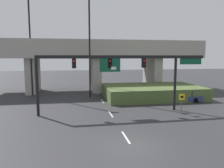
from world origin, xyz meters
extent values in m
plane|color=#2D2D30|center=(0.00, 0.00, 0.00)|extent=(160.00, 160.00, 0.00)
cube|color=silver|center=(0.00, 1.48, 0.00)|extent=(0.14, 2.40, 0.01)
cube|color=silver|center=(0.00, 7.98, 0.00)|extent=(0.14, 2.40, 0.01)
cube|color=silver|center=(0.00, 14.48, 0.00)|extent=(0.14, 2.40, 0.01)
cube|color=silver|center=(0.00, 20.98, 0.00)|extent=(0.14, 2.40, 0.01)
cylinder|color=black|center=(-7.12, 8.51, 2.96)|extent=(0.28, 0.28, 5.92)
cylinder|color=black|center=(7.12, 8.51, 2.96)|extent=(0.28, 0.28, 5.92)
cube|color=black|center=(1.53, 8.51, 5.76)|extent=(17.30, 0.32, 0.32)
cube|color=black|center=(-3.56, 8.51, 5.12)|extent=(0.40, 0.28, 0.95)
sphere|color=red|center=(-3.56, 8.34, 5.33)|extent=(0.22, 0.22, 0.22)
sphere|color=black|center=(-3.56, 8.34, 4.91)|extent=(0.22, 0.22, 0.22)
cube|color=black|center=(0.00, 8.51, 5.12)|extent=(0.40, 0.28, 0.95)
sphere|color=red|center=(0.00, 8.34, 5.33)|extent=(0.22, 0.22, 0.22)
sphere|color=black|center=(0.00, 8.34, 4.91)|extent=(0.22, 0.22, 0.22)
cube|color=black|center=(3.56, 8.51, 5.12)|extent=(0.40, 0.28, 0.95)
sphere|color=red|center=(3.56, 8.34, 5.33)|extent=(0.22, 0.22, 0.22)
sphere|color=black|center=(3.56, 8.34, 4.91)|extent=(0.22, 0.22, 0.22)
cube|color=#0F4C33|center=(0.00, 8.41, 4.93)|extent=(2.11, 0.08, 1.34)
cube|color=white|center=(0.37, 8.36, 4.63)|extent=(0.53, 0.03, 0.29)
cube|color=#0F4C33|center=(8.80, 8.45, 5.28)|extent=(2.46, 0.07, 0.64)
cylinder|color=#4C4C4C|center=(7.05, 6.79, 1.05)|extent=(0.08, 0.08, 2.11)
cube|color=yellow|center=(7.05, 6.74, 1.76)|extent=(0.60, 0.03, 0.60)
cube|color=black|center=(7.05, 6.73, 1.76)|extent=(0.33, 0.01, 0.21)
cylinder|color=black|center=(-1.37, 17.35, 7.61)|extent=(0.24, 0.24, 15.22)
cylinder|color=black|center=(-9.76, 20.52, 8.74)|extent=(0.24, 0.24, 17.48)
cube|color=#A39E93|center=(0.00, 23.58, 6.50)|extent=(35.58, 7.65, 1.94)
cube|color=#A39E93|center=(0.00, 19.95, 7.92)|extent=(35.58, 0.40, 0.90)
cube|color=#A39E93|center=(-10.08, 23.58, 2.76)|extent=(1.40, 6.12, 5.53)
cube|color=#A39E93|center=(0.00, 23.58, 2.76)|extent=(1.40, 6.12, 5.53)
cube|color=#A39E93|center=(10.08, 23.58, 2.76)|extent=(1.40, 6.12, 5.53)
cube|color=#4C6033|center=(7.23, 15.82, 0.83)|extent=(13.26, 8.49, 1.67)
cube|color=navy|center=(10.16, 12.54, 0.46)|extent=(4.97, 2.63, 0.61)
cube|color=black|center=(9.97, 12.58, 1.12)|extent=(2.71, 2.04, 0.71)
cylinder|color=black|center=(11.74, 13.06, 0.32)|extent=(0.67, 0.33, 0.64)
cylinder|color=black|center=(11.45, 11.50, 0.32)|extent=(0.67, 0.33, 0.64)
cylinder|color=black|center=(8.86, 13.59, 0.32)|extent=(0.67, 0.33, 0.64)
cylinder|color=black|center=(8.58, 12.03, 0.32)|extent=(0.67, 0.33, 0.64)
camera|label=1|loc=(-3.60, -13.27, 5.80)|focal=35.00mm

